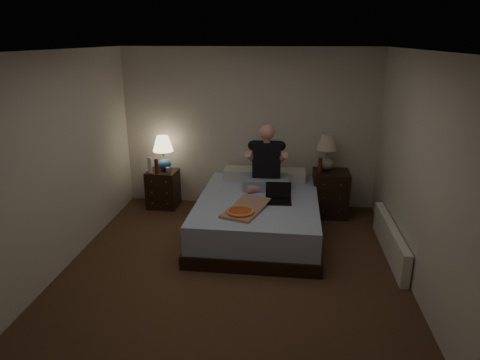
# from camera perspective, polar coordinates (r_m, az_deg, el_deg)

# --- Properties ---
(floor) EXTENTS (4.00, 4.50, 0.00)m
(floor) POSITION_cam_1_polar(r_m,az_deg,el_deg) (5.13, -1.10, -12.25)
(floor) COLOR #533723
(floor) RESTS_ON ground
(ceiling) EXTENTS (4.00, 4.50, 0.00)m
(ceiling) POSITION_cam_1_polar(r_m,az_deg,el_deg) (4.42, -1.31, 16.87)
(ceiling) COLOR white
(ceiling) RESTS_ON ground
(wall_back) EXTENTS (4.00, 0.00, 2.50)m
(wall_back) POSITION_cam_1_polar(r_m,az_deg,el_deg) (6.79, 1.23, 6.80)
(wall_back) COLOR silver
(wall_back) RESTS_ON ground
(wall_front) EXTENTS (4.00, 0.00, 2.50)m
(wall_front) POSITION_cam_1_polar(r_m,az_deg,el_deg) (2.59, -7.71, -13.66)
(wall_front) COLOR silver
(wall_front) RESTS_ON ground
(wall_left) EXTENTS (0.00, 4.50, 2.50)m
(wall_left) POSITION_cam_1_polar(r_m,az_deg,el_deg) (5.26, -23.38, 1.79)
(wall_left) COLOR silver
(wall_left) RESTS_ON ground
(wall_right) EXTENTS (0.00, 4.50, 2.50)m
(wall_right) POSITION_cam_1_polar(r_m,az_deg,el_deg) (4.80, 23.19, 0.33)
(wall_right) COLOR silver
(wall_right) RESTS_ON ground
(bed) EXTENTS (1.65, 2.18, 0.54)m
(bed) POSITION_cam_1_polar(r_m,az_deg,el_deg) (5.95, 2.41, -4.84)
(bed) COLOR #617EC2
(bed) RESTS_ON floor
(nightstand_left) EXTENTS (0.48, 0.44, 0.61)m
(nightstand_left) POSITION_cam_1_polar(r_m,az_deg,el_deg) (7.01, -10.21, -1.16)
(nightstand_left) COLOR black
(nightstand_left) RESTS_ON floor
(nightstand_right) EXTENTS (0.54, 0.49, 0.70)m
(nightstand_right) POSITION_cam_1_polar(r_m,az_deg,el_deg) (6.70, 11.91, -1.77)
(nightstand_right) COLOR black
(nightstand_right) RESTS_ON floor
(lamp_left) EXTENTS (0.33, 0.33, 0.56)m
(lamp_left) POSITION_cam_1_polar(r_m,az_deg,el_deg) (6.87, -10.18, 3.52)
(lamp_left) COLOR #26508E
(lamp_left) RESTS_ON nightstand_left
(lamp_right) EXTENTS (0.35, 0.35, 0.56)m
(lamp_right) POSITION_cam_1_polar(r_m,az_deg,el_deg) (6.60, 11.50, 3.67)
(lamp_right) COLOR #96978F
(lamp_right) RESTS_ON nightstand_right
(water_bottle) EXTENTS (0.07, 0.07, 0.25)m
(water_bottle) POSITION_cam_1_polar(r_m,az_deg,el_deg) (6.83, -11.94, 1.97)
(water_bottle) COLOR silver
(water_bottle) RESTS_ON nightstand_left
(soda_can) EXTENTS (0.07, 0.07, 0.10)m
(soda_can) POSITION_cam_1_polar(r_m,az_deg,el_deg) (6.75, -9.61, 1.27)
(soda_can) COLOR beige
(soda_can) RESTS_ON nightstand_left
(beer_bottle_left) EXTENTS (0.06, 0.06, 0.23)m
(beer_bottle_left) POSITION_cam_1_polar(r_m,az_deg,el_deg) (6.78, -11.08, 1.83)
(beer_bottle_left) COLOR #5D230D
(beer_bottle_left) RESTS_ON nightstand_left
(beer_bottle_right) EXTENTS (0.06, 0.06, 0.23)m
(beer_bottle_right) POSITION_cam_1_polar(r_m,az_deg,el_deg) (6.45, 10.64, 1.87)
(beer_bottle_right) COLOR #541D0C
(beer_bottle_right) RESTS_ON nightstand_right
(person) EXTENTS (0.68, 0.54, 0.93)m
(person) POSITION_cam_1_polar(r_m,az_deg,el_deg) (6.11, 3.56, 3.07)
(person) COLOR black
(person) RESTS_ON bed
(laptop) EXTENTS (0.35, 0.29, 0.24)m
(laptop) POSITION_cam_1_polar(r_m,az_deg,el_deg) (5.67, 5.17, -1.86)
(laptop) COLOR black
(laptop) RESTS_ON bed
(pizza_box) EXTENTS (0.62, 0.85, 0.08)m
(pizza_box) POSITION_cam_1_polar(r_m,az_deg,el_deg) (5.28, 0.02, -4.32)
(pizza_box) COLOR tan
(pizza_box) RESTS_ON bed
(radiator) EXTENTS (0.10, 1.60, 0.40)m
(radiator) POSITION_cam_1_polar(r_m,az_deg,el_deg) (5.75, 19.39, -7.57)
(radiator) COLOR white
(radiator) RESTS_ON floor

